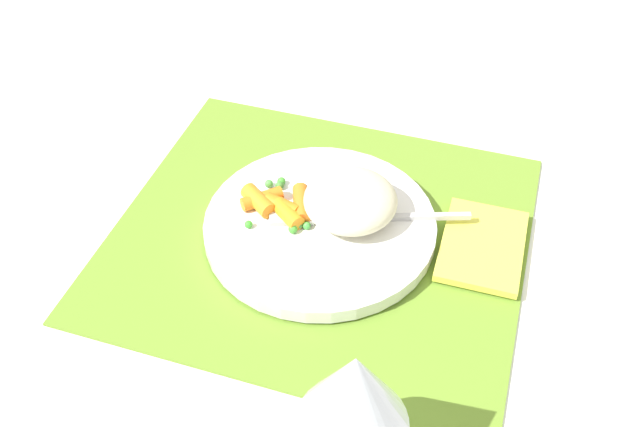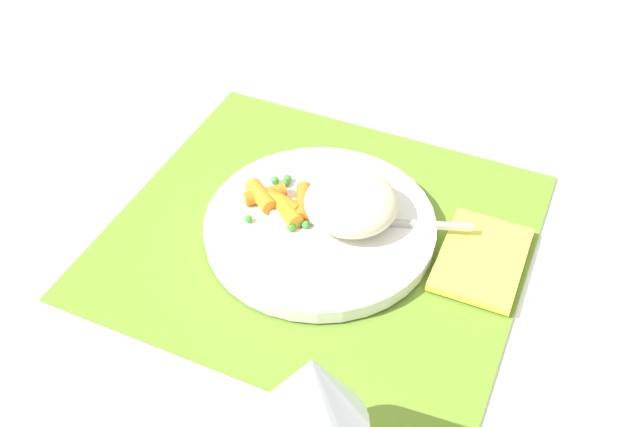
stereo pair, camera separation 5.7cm
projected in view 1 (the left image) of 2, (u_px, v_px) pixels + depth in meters
ground_plane at (320, 235)px, 0.75m from camera, size 2.40×2.40×0.00m
placemat at (320, 233)px, 0.74m from camera, size 0.42×0.38×0.01m
plate at (320, 226)px, 0.74m from camera, size 0.24×0.24×0.02m
rice_mound at (350, 200)px, 0.72m from camera, size 0.10×0.09×0.04m
carrot_portion at (279, 204)px, 0.74m from camera, size 0.08×0.06×0.02m
pea_scatter at (278, 203)px, 0.74m from camera, size 0.07×0.08×0.01m
fork at (349, 218)px, 0.73m from camera, size 0.20×0.08×0.01m
wine_glass at (354, 396)px, 0.49m from camera, size 0.08×0.08×0.15m
napkin at (482, 246)px, 0.72m from camera, size 0.08×0.12×0.01m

